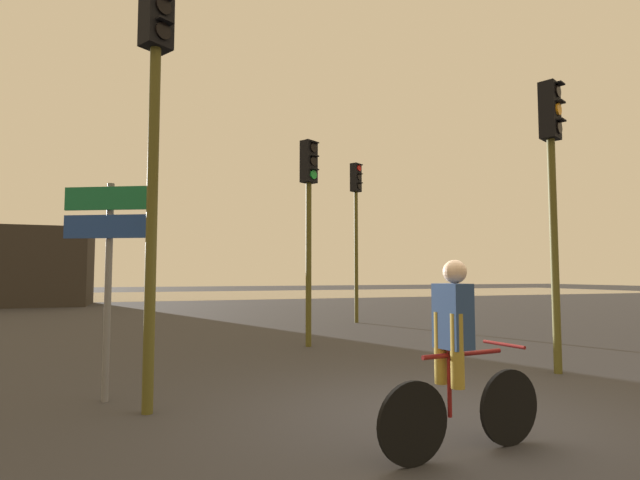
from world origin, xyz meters
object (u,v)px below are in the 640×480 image
at_px(direction_sign_post, 108,250).
at_px(cyclist, 457,356).
at_px(traffic_light_center, 309,202).
at_px(traffic_light_near_right, 552,169).
at_px(traffic_light_far_right, 356,213).
at_px(traffic_light_near_left, 155,104).

relative_size(direction_sign_post, cyclist, 1.53).
bearing_deg(direction_sign_post, traffic_light_center, -110.58).
distance_m(traffic_light_center, direction_sign_post, 5.24).
height_order(traffic_light_near_right, cyclist, traffic_light_near_right).
bearing_deg(traffic_light_far_right, direction_sign_post, 17.65).
distance_m(traffic_light_near_left, traffic_light_center, 5.29).
xyz_separation_m(traffic_light_center, cyclist, (-0.84, -6.38, -2.21)).
bearing_deg(cyclist, direction_sign_post, -142.37).
height_order(traffic_light_near_left, traffic_light_near_right, traffic_light_near_left).
xyz_separation_m(traffic_light_far_right, cyclist, (-3.89, -10.78, -2.64)).
bearing_deg(traffic_light_near_left, traffic_light_center, -159.60).
height_order(traffic_light_center, traffic_light_near_right, traffic_light_near_right).
bearing_deg(traffic_light_near_left, traffic_light_far_right, -158.12).
bearing_deg(traffic_light_center, direction_sign_post, 12.59).
bearing_deg(traffic_light_far_right, traffic_light_center, 23.49).
distance_m(traffic_light_far_right, traffic_light_near_right, 8.38).
bearing_deg(traffic_light_near_right, traffic_light_far_right, -118.32).
bearing_deg(direction_sign_post, traffic_light_near_left, 151.19).
relative_size(traffic_light_near_left, traffic_light_far_right, 0.99).
bearing_deg(direction_sign_post, cyclist, 160.93).
bearing_deg(traffic_light_near_right, traffic_light_near_left, -23.71).
xyz_separation_m(traffic_light_center, traffic_light_near_right, (2.66, -3.97, 0.10)).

